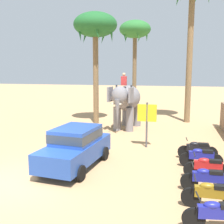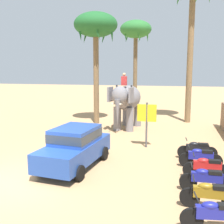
{
  "view_description": "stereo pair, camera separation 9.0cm",
  "coord_description": "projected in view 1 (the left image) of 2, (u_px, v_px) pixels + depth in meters",
  "views": [
    {
      "loc": [
        5.69,
        -8.5,
        4.11
      ],
      "look_at": [
        2.09,
        6.98,
        1.6
      ],
      "focal_mm": 43.54,
      "sensor_mm": 36.0,
      "label": 1
    },
    {
      "loc": [
        5.78,
        -8.48,
        4.11
      ],
      "look_at": [
        2.09,
        6.98,
        1.6
      ],
      "focal_mm": 43.54,
      "sensor_mm": 36.0,
      "label": 2
    }
  ],
  "objects": [
    {
      "name": "motorcycle_second_in_row",
      "position": [
        212.0,
        194.0,
        8.01
      ],
      "size": [
        1.8,
        0.55,
        0.94
      ],
      "color": "black",
      "rests_on": "ground"
    },
    {
      "name": "motorcycle_fourth_in_row",
      "position": [
        208.0,
        167.0,
        10.25
      ],
      "size": [
        1.8,
        0.55,
        0.94
      ],
      "color": "black",
      "rests_on": "ground"
    },
    {
      "name": "palm_tree_near_hut",
      "position": [
        95.0,
        28.0,
        19.87
      ],
      "size": [
        3.2,
        3.2,
        8.24
      ],
      "color": "brown",
      "rests_on": "ground"
    },
    {
      "name": "motorcycle_nearest_camera",
      "position": [
        218.0,
        214.0,
        6.9
      ],
      "size": [
        1.8,
        0.55,
        0.94
      ],
      "color": "black",
      "rests_on": "ground"
    },
    {
      "name": "car_sedan_foreground",
      "position": [
        76.0,
        145.0,
        11.45
      ],
      "size": [
        2.2,
        4.26,
        1.7
      ],
      "color": "#23479E",
      "rests_on": "ground"
    },
    {
      "name": "motorcycle_far_in_row",
      "position": [
        201.0,
        157.0,
        11.45
      ],
      "size": [
        1.8,
        0.55,
        0.94
      ],
      "color": "black",
      "rests_on": "ground"
    },
    {
      "name": "motorcycle_end_of_row",
      "position": [
        198.0,
        149.0,
        12.52
      ],
      "size": [
        1.8,
        0.55,
        0.94
      ],
      "color": "black",
      "rests_on": "ground"
    },
    {
      "name": "elephant_with_mahout",
      "position": [
        127.0,
        100.0,
        18.66
      ],
      "size": [
        2.06,
        3.98,
        3.88
      ],
      "color": "slate",
      "rests_on": "ground"
    },
    {
      "name": "ground_plane",
      "position": [
        15.0,
        181.0,
        10.1
      ],
      "size": [
        120.0,
        120.0,
        0.0
      ],
      "primitive_type": "plane",
      "color": "tan"
    },
    {
      "name": "signboard_yellow",
      "position": [
        147.0,
        116.0,
        14.2
      ],
      "size": [
        1.0,
        0.1,
        2.4
      ],
      "color": "#4C4C51",
      "rests_on": "ground"
    },
    {
      "name": "palm_tree_left_of_road",
      "position": [
        135.0,
        32.0,
        27.69
      ],
      "size": [
        3.2,
        3.2,
        9.05
      ],
      "color": "brown",
      "rests_on": "ground"
    },
    {
      "name": "motorcycle_mid_row",
      "position": [
        208.0,
        178.0,
        9.15
      ],
      "size": [
        1.8,
        0.55,
        0.94
      ],
      "color": "black",
      "rests_on": "ground"
    }
  ]
}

